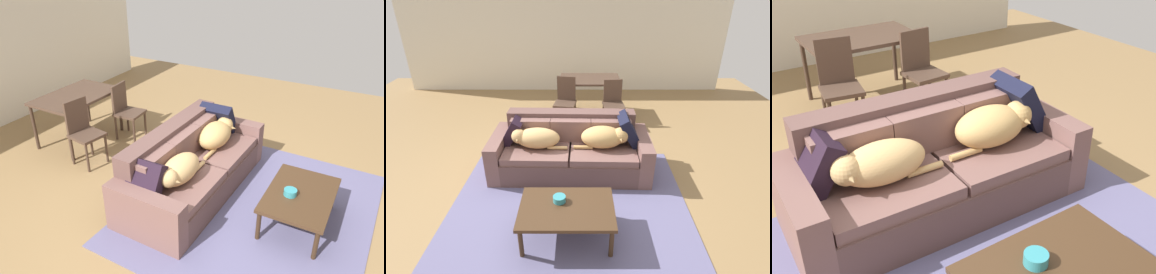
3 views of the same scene
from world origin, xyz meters
TOP-DOWN VIEW (x-y plane):
  - ground_plane at (0.00, 0.00)m, footprint 10.00×10.00m
  - back_partition at (0.00, 4.00)m, footprint 8.00×0.12m
  - area_rug at (0.24, -0.71)m, footprint 3.10×2.72m
  - couch at (0.24, 0.15)m, footprint 2.32×1.01m
  - dog_on_left_cushion at (-0.26, 0.03)m, footprint 0.79×0.35m
  - dog_on_right_cushion at (0.74, 0.04)m, footprint 0.78×0.40m
  - throw_pillow_by_left_arm at (-0.61, 0.23)m, footprint 0.33×0.40m
  - throw_pillow_by_right_arm at (1.10, 0.19)m, footprint 0.35×0.46m
  - coffee_table at (0.23, -1.23)m, footprint 1.03×0.70m
  - bowl_on_coffee_table at (0.14, -1.14)m, footprint 0.14×0.14m
  - dining_table at (0.60, 2.37)m, footprint 1.24×0.82m
  - dining_chair_near_left at (0.11, 1.81)m, footprint 0.45×0.45m
  - dining_chair_near_right at (1.04, 1.78)m, footprint 0.43×0.43m

SIDE VIEW (x-z plane):
  - ground_plane at x=0.00m, z-range 0.00..0.00m
  - area_rug at x=0.24m, z-range 0.00..0.01m
  - couch at x=0.24m, z-range -0.10..0.74m
  - coffee_table at x=0.23m, z-range 0.16..0.57m
  - bowl_on_coffee_table at x=0.14m, z-range 0.41..0.48m
  - dining_chair_near_right at x=1.04m, z-range 0.05..0.94m
  - dining_chair_near_left at x=0.11m, z-range 0.05..1.00m
  - dog_on_left_cushion at x=-0.26m, z-range 0.45..0.75m
  - dog_on_right_cushion at x=0.74m, z-range 0.45..0.77m
  - throw_pillow_by_left_arm at x=-0.61m, z-range 0.42..0.83m
  - throw_pillow_by_right_arm at x=1.10m, z-range 0.42..0.89m
  - dining_table at x=0.60m, z-range 0.31..1.08m
  - back_partition at x=0.00m, z-range 0.00..2.70m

